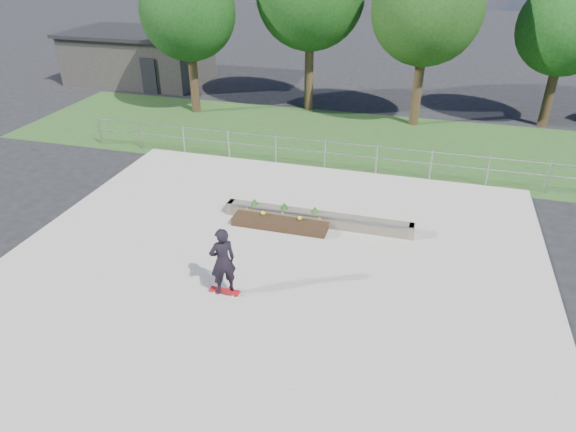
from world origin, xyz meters
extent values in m
plane|color=black|center=(0.00, 0.00, 0.00)|extent=(120.00, 120.00, 0.00)
cube|color=#24451B|center=(0.00, 11.00, 0.01)|extent=(30.00, 8.00, 0.02)
cube|color=#A49E91|center=(0.00, 0.00, 0.03)|extent=(15.00, 15.00, 0.06)
cylinder|color=#95989D|center=(-10.00, 7.50, 0.60)|extent=(0.06, 0.06, 1.20)
cylinder|color=gray|center=(-8.00, 7.50, 0.60)|extent=(0.06, 0.06, 1.20)
cylinder|color=#9CA0A5|center=(-6.00, 7.50, 0.60)|extent=(0.06, 0.06, 1.20)
cylinder|color=#9B9DA3|center=(-4.00, 7.50, 0.60)|extent=(0.06, 0.06, 1.20)
cylinder|color=gray|center=(-2.00, 7.50, 0.60)|extent=(0.06, 0.06, 1.20)
cylinder|color=gray|center=(0.00, 7.50, 0.60)|extent=(0.06, 0.06, 1.20)
cylinder|color=#979A9F|center=(2.00, 7.50, 0.60)|extent=(0.06, 0.06, 1.20)
cylinder|color=#919399|center=(4.00, 7.50, 0.60)|extent=(0.06, 0.06, 1.20)
cylinder|color=gray|center=(6.00, 7.50, 0.60)|extent=(0.06, 0.06, 1.20)
cylinder|color=#92949A|center=(8.00, 7.50, 0.60)|extent=(0.06, 0.06, 1.20)
cylinder|color=#999CA1|center=(0.00, 7.50, 1.15)|extent=(20.00, 0.04, 0.04)
cylinder|color=#96999E|center=(0.00, 7.50, 0.70)|extent=(20.00, 0.04, 0.04)
cube|color=#292724|center=(-14.00, 18.00, 1.40)|extent=(8.00, 5.00, 2.80)
cube|color=black|center=(-14.00, 18.00, 2.90)|extent=(8.40, 5.40, 0.20)
cube|color=black|center=(-12.00, 15.45, 1.00)|extent=(0.90, 0.10, 2.00)
cylinder|color=#2F2013|center=(-8.00, 13.00, 1.46)|extent=(0.44, 0.44, 2.93)
sphere|color=black|center=(-8.00, 13.00, 4.88)|extent=(4.55, 4.55, 4.55)
cylinder|color=#382816|center=(-2.50, 15.00, 1.69)|extent=(0.44, 0.44, 3.38)
cylinder|color=#302213|center=(3.00, 14.00, 1.57)|extent=(0.44, 0.44, 3.15)
sphere|color=black|center=(3.00, 14.00, 5.25)|extent=(4.90, 4.90, 4.90)
cylinder|color=black|center=(9.00, 15.50, 1.35)|extent=(0.44, 0.44, 2.70)
sphere|color=black|center=(9.00, 15.50, 4.50)|extent=(4.20, 4.20, 4.20)
cube|color=brown|center=(0.72, 3.06, 0.26)|extent=(6.00, 0.40, 0.40)
cylinder|color=gray|center=(0.72, 2.86, 0.46)|extent=(6.00, 0.06, 0.06)
cube|color=brown|center=(-2.18, 3.06, 0.26)|extent=(0.15, 0.42, 0.40)
cube|color=#655A4A|center=(3.62, 3.06, 0.26)|extent=(0.15, 0.42, 0.40)
cube|color=black|center=(-0.36, 2.82, 0.18)|extent=(3.00, 1.20, 0.25)
sphere|color=yellow|center=(-1.56, 2.92, 0.39)|extent=(0.14, 0.14, 0.14)
sphere|color=yellow|center=(-0.96, 2.72, 0.39)|extent=(0.14, 0.14, 0.14)
sphere|color=yellow|center=(-0.36, 2.92, 0.39)|extent=(0.14, 0.14, 0.14)
sphere|color=yellow|center=(0.24, 2.72, 0.39)|extent=(0.14, 0.14, 0.14)
sphere|color=yellow|center=(0.84, 2.92, 0.39)|extent=(0.14, 0.14, 0.14)
cone|color=#184313|center=(-1.36, 3.07, 0.49)|extent=(0.44, 0.44, 0.36)
cone|color=#153F12|center=(-0.36, 3.07, 0.49)|extent=(0.44, 0.44, 0.36)
cone|color=#1F4814|center=(0.64, 3.07, 0.49)|extent=(0.44, 0.44, 0.36)
cylinder|color=silver|center=(-1.02, -1.15, 0.09)|extent=(0.05, 0.03, 0.05)
cylinder|color=silver|center=(-1.02, -0.97, 0.09)|extent=(0.05, 0.03, 0.05)
cylinder|color=silver|center=(-0.50, -1.15, 0.09)|extent=(0.05, 0.03, 0.05)
cylinder|color=silver|center=(-0.50, -0.97, 0.09)|extent=(0.05, 0.03, 0.05)
cylinder|color=gray|center=(-1.02, -1.06, 0.11)|extent=(0.02, 0.18, 0.02)
cylinder|color=#939398|center=(-0.50, -1.06, 0.11)|extent=(0.02, 0.18, 0.02)
cube|color=maroon|center=(-0.76, -1.06, 0.13)|extent=(0.80, 0.21, 0.02)
imported|color=black|center=(-0.76, -1.06, 1.05)|extent=(0.79, 0.76, 1.82)
camera|label=1|loc=(3.67, -10.77, 8.12)|focal=32.00mm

